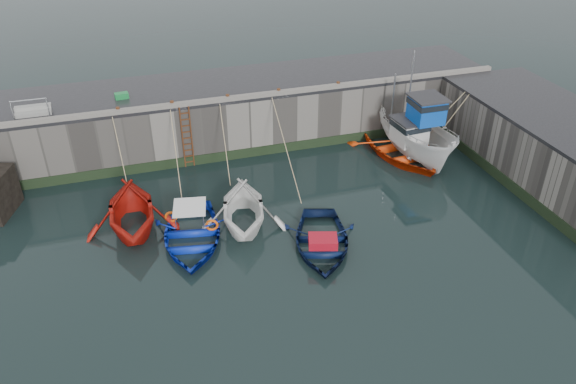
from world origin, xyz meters
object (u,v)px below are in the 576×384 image
object	(u,v)px
bollard_c	(228,97)
bollard_d	(279,91)
bollard_b	(172,104)
boat_far_orange	(401,147)
boat_near_blacktrim	(244,224)
bollard_e	(338,84)
boat_near_blue	(192,240)
boat_far_white	(417,137)
ladder	(187,138)
bollard_a	(118,110)
boat_near_navy	(321,246)
boat_near_white	(134,228)
fish_crate	(122,96)

from	to	relation	value
bollard_c	bollard_d	distance (m)	2.60
bollard_b	boat_far_orange	bearing A→B (deg)	-11.60
boat_near_blacktrim	bollard_e	distance (m)	9.62
bollard_c	bollard_e	distance (m)	5.80
boat_near_blue	boat_near_blacktrim	size ratio (longest dim) A/B	1.09
boat_far_orange	bollard_b	world-z (taller)	boat_far_orange
bollard_b	boat_far_white	bearing A→B (deg)	-12.72
boat_near_blue	bollard_e	bearing A→B (deg)	47.49
boat_far_white	bollard_c	xyz separation A→B (m)	(-9.17, 2.68, 2.24)
ladder	boat_far_white	distance (m)	11.62
bollard_a	bollard_e	bearing A→B (deg)	0.00
boat_near_blacktrim	boat_near_navy	bearing A→B (deg)	-30.50
boat_near_blacktrim	boat_near_navy	size ratio (longest dim) A/B	0.99
bollard_d	boat_far_white	bearing A→B (deg)	-22.18
boat_near_navy	boat_far_white	xyz separation A→B (m)	(7.37, 5.87, 1.06)
ladder	boat_near_blacktrim	bearing A→B (deg)	-76.66
bollard_d	bollard_e	bearing A→B (deg)	0.00
boat_far_orange	bollard_c	xyz separation A→B (m)	(-8.56, 2.31, 2.89)
boat_near_white	fish_crate	xyz separation A→B (m)	(0.38, 6.77, 3.30)
ladder	bollard_e	bearing A→B (deg)	2.40
boat_near_white	fish_crate	distance (m)	7.54
bollard_c	bollard_d	bearing A→B (deg)	0.00
bollard_a	bollard_d	size ratio (longest dim) A/B	1.00
boat_far_white	boat_near_white	bearing A→B (deg)	-170.32
boat_near_blacktrim	boat_far_white	distance (m)	10.63
boat_near_white	bollard_e	world-z (taller)	bollard_e
boat_far_orange	fish_crate	world-z (taller)	boat_far_orange
boat_near_blue	bollard_b	xyz separation A→B (m)	(0.42, 6.62, 3.30)
ladder	boat_far_orange	size ratio (longest dim) A/B	0.49
boat_near_navy	bollard_a	xyz separation A→B (m)	(-7.00, 8.55, 3.30)
fish_crate	bollard_d	size ratio (longest dim) A/B	2.29
ladder	boat_far_white	world-z (taller)	boat_far_white
ladder	bollard_a	bearing A→B (deg)	173.62
bollard_c	bollard_e	world-z (taller)	same
boat_far_white	fish_crate	size ratio (longest dim) A/B	10.21
bollard_e	bollard_c	bearing A→B (deg)	180.00
bollard_e	boat_near_blacktrim	bearing A→B (deg)	-137.16
boat_near_blacktrim	fish_crate	distance (m)	9.49
ladder	bollard_a	world-z (taller)	bollard_a
boat_far_white	boat_near_navy	bearing A→B (deg)	-140.97
fish_crate	bollard_c	xyz separation A→B (m)	(4.94, -1.75, 0.00)
boat_near_navy	boat_near_blacktrim	bearing A→B (deg)	154.61
boat_near_blacktrim	bollard_b	distance (m)	7.22
boat_near_white	boat_far_orange	bearing A→B (deg)	13.12
boat_near_navy	bollard_a	size ratio (longest dim) A/B	16.39
boat_far_white	boat_far_orange	distance (m)	0.97
fish_crate	bollard_d	distance (m)	7.74
boat_far_orange	boat_near_blacktrim	bearing A→B (deg)	-162.04
boat_near_blue	ladder	bearing A→B (deg)	92.62
boat_near_navy	bollard_a	world-z (taller)	bollard_a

